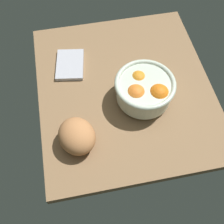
{
  "coord_description": "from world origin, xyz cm",
  "views": [
    {
      "loc": [
        -57.78,
        16.12,
        83.76
      ],
      "look_at": [
        -12.1,
        7.14,
        5.0
      ],
      "focal_mm": 45.51,
      "sensor_mm": 36.0,
      "label": 1
    }
  ],
  "objects": [
    {
      "name": "ground_plane",
      "position": [
        0.0,
        0.0,
        -1.5
      ],
      "size": [
        70.3,
        62.15,
        3.0
      ],
      "primitive_type": "cube",
      "color": "olive"
    },
    {
      "name": "fruit_bowl",
      "position": [
        -6.31,
        -5.1,
        6.06
      ],
      "size": [
        20.27,
        20.27,
        10.61
      ],
      "color": "silver",
      "rests_on": "ground"
    },
    {
      "name": "bread_loaf",
      "position": [
        -18.2,
        19.4,
        4.49
      ],
      "size": [
        16.12,
        15.07,
        8.98
      ],
      "primitive_type": "ellipsoid",
      "rotation": [
        0.0,
        0.0,
        0.35
      ],
      "color": "#C27E4C",
      "rests_on": "ground"
    },
    {
      "name": "napkin_folded",
      "position": [
        13.83,
        18.22,
        0.75
      ],
      "size": [
        15.63,
        12.21,
        1.5
      ],
      "primitive_type": "cube",
      "rotation": [
        0.0,
        0.0,
        -0.16
      ],
      "color": "#B8B9C4",
      "rests_on": "ground"
    }
  ]
}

